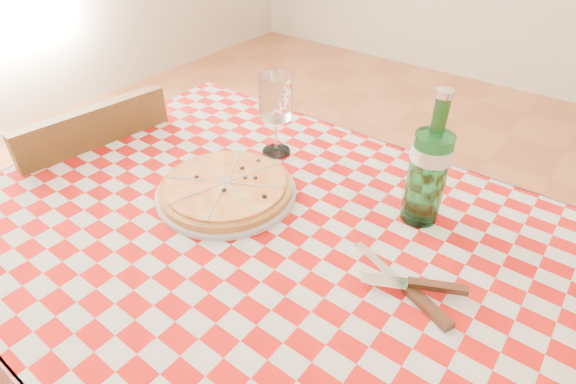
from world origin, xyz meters
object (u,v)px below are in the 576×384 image
water_bottle (430,159)px  wine_glass (276,116)px  chair_far (106,210)px  pizza_plate (226,187)px  dining_table (278,272)px

water_bottle → wine_glass: bearing=176.5°
chair_far → water_bottle: water_bottle is taller
chair_far → pizza_plate: (0.50, 0.03, 0.29)m
water_bottle → wine_glass: 0.39m
chair_far → water_bottle: 0.97m
pizza_plate → wine_glass: (-0.03, 0.20, 0.08)m
water_bottle → wine_glass: size_ratio=1.38×
chair_far → wine_glass: 0.65m
pizza_plate → water_bottle: (0.36, 0.18, 0.12)m
water_bottle → wine_glass: water_bottle is taller
dining_table → water_bottle: (0.19, 0.22, 0.23)m
dining_table → water_bottle: bearing=49.2°
wine_glass → pizza_plate: bearing=-82.6°
pizza_plate → wine_glass: size_ratio=1.53×
water_bottle → dining_table: bearing=-130.8°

